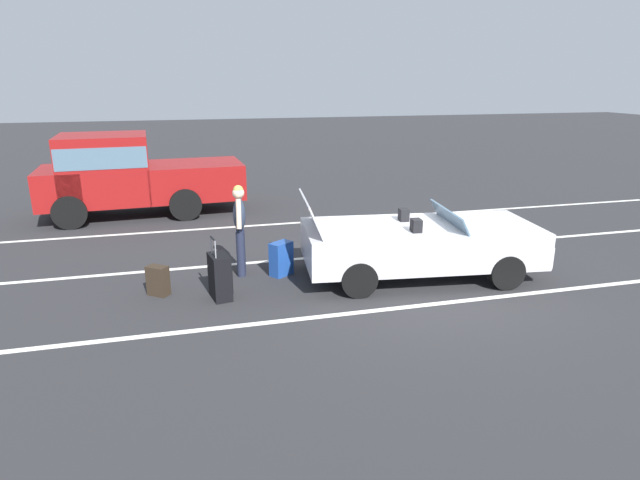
% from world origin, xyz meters
% --- Properties ---
extents(ground_plane, '(80.00, 80.00, 0.00)m').
position_xyz_m(ground_plane, '(0.00, 0.00, 0.00)').
color(ground_plane, '#28282B').
extents(lot_line_near, '(18.00, 0.12, 0.01)m').
position_xyz_m(lot_line_near, '(0.00, -1.26, 0.00)').
color(lot_line_near, silver).
rests_on(lot_line_near, ground_plane).
extents(lot_line_mid, '(18.00, 0.12, 0.01)m').
position_xyz_m(lot_line_mid, '(0.00, 1.44, 0.00)').
color(lot_line_mid, silver).
rests_on(lot_line_mid, ground_plane).
extents(lot_line_far, '(18.00, 0.12, 0.01)m').
position_xyz_m(lot_line_far, '(0.00, 4.14, 0.00)').
color(lot_line_far, silver).
rests_on(lot_line_far, ground_plane).
extents(convertible_car, '(4.33, 2.22, 1.52)m').
position_xyz_m(convertible_car, '(0.20, -0.02, 0.59)').
color(convertible_car, silver).
rests_on(convertible_car, ground_plane).
extents(suitcase_large_black, '(0.37, 0.52, 1.04)m').
position_xyz_m(suitcase_large_black, '(-3.55, -0.16, 0.37)').
color(suitcase_large_black, black).
rests_on(suitcase_large_black, ground_plane).
extents(suitcase_medium_bright, '(0.47, 0.42, 0.62)m').
position_xyz_m(suitcase_medium_bright, '(-2.40, 0.65, 0.31)').
color(suitcase_medium_bright, '#1E479E').
rests_on(suitcase_medium_bright, ground_plane).
extents(suitcase_small_carryon, '(0.39, 0.37, 0.50)m').
position_xyz_m(suitcase_small_carryon, '(-4.53, 0.24, 0.25)').
color(suitcase_small_carryon, '#2D2319').
rests_on(suitcase_small_carryon, ground_plane).
extents(traveler_person, '(0.26, 0.61, 1.65)m').
position_xyz_m(traveler_person, '(-3.09, 0.87, 0.93)').
color(traveler_person, '#1E2338').
rests_on(traveler_person, ground_plane).
extents(parked_pickup_truck_near, '(5.10, 2.28, 2.10)m').
position_xyz_m(parked_pickup_truck_near, '(-5.42, 5.96, 1.11)').
color(parked_pickup_truck_near, maroon).
rests_on(parked_pickup_truck_near, ground_plane).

